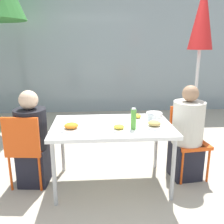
{
  "coord_description": "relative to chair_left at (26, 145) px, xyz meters",
  "views": [
    {
      "loc": [
        -0.2,
        -2.68,
        1.64
      ],
      "look_at": [
        0.0,
        0.0,
        0.9
      ],
      "focal_mm": 40.0,
      "sensor_mm": 36.0,
      "label": 1
    }
  ],
  "objects": [
    {
      "name": "chair_left",
      "position": [
        0.0,
        0.0,
        0.0
      ],
      "size": [
        0.44,
        0.44,
        0.88
      ],
      "rotation": [
        0.0,
        0.0,
        -0.1
      ],
      "color": "#E54C14",
      "rests_on": "ground"
    },
    {
      "name": "person_left",
      "position": [
        0.06,
        0.07,
        0.01
      ],
      "size": [
        0.36,
        0.36,
        1.14
      ],
      "rotation": [
        0.0,
        0.0,
        -0.1
      ],
      "color": "black",
      "rests_on": "ground"
    },
    {
      "name": "plate_3",
      "position": [
        1.3,
        0.19,
        0.25
      ],
      "size": [
        0.22,
        0.22,
        0.06
      ],
      "color": "white",
      "rests_on": "dining_table"
    },
    {
      "name": "person_right",
      "position": [
        1.92,
        0.09,
        0.03
      ],
      "size": [
        0.37,
        0.37,
        1.17
      ],
      "rotation": [
        0.0,
        0.0,
        -3.03
      ],
      "color": "black",
      "rests_on": "ground"
    },
    {
      "name": "ground_plane",
      "position": [
        0.99,
        -0.02,
        -0.52
      ],
      "size": [
        24.0,
        24.0,
        0.0
      ],
      "primitive_type": "plane",
      "color": "#B2A893"
    },
    {
      "name": "drinking_cup",
      "position": [
        1.45,
        0.07,
        0.28
      ],
      "size": [
        0.07,
        0.07,
        0.1
      ],
      "color": "silver",
      "rests_on": "dining_table"
    },
    {
      "name": "dining_table",
      "position": [
        0.99,
        -0.02,
        0.17
      ],
      "size": [
        1.36,
        0.86,
        0.75
      ],
      "color": "white",
      "rests_on": "ground"
    },
    {
      "name": "plate_0",
      "position": [
        1.05,
        -0.2,
        0.25
      ],
      "size": [
        0.21,
        0.21,
        0.06
      ],
      "color": "white",
      "rests_on": "dining_table"
    },
    {
      "name": "plate_1",
      "position": [
        0.54,
        -0.15,
        0.26
      ],
      "size": [
        0.27,
        0.27,
        0.07
      ],
      "color": "white",
      "rests_on": "dining_table"
    },
    {
      "name": "chair_right",
      "position": [
        1.96,
        0.17,
        0.0
      ],
      "size": [
        0.44,
        0.44,
        0.88
      ],
      "rotation": [
        0.0,
        0.0,
        -3.03
      ],
      "color": "#E54C14",
      "rests_on": "ground"
    },
    {
      "name": "plate_2",
      "position": [
        1.45,
        -0.13,
        0.26
      ],
      "size": [
        0.26,
        0.26,
        0.07
      ],
      "color": "white",
      "rests_on": "dining_table"
    },
    {
      "name": "bottle",
      "position": [
        1.2,
        -0.18,
        0.34
      ],
      "size": [
        0.06,
        0.06,
        0.23
      ],
      "color": "#51A338",
      "rests_on": "dining_table"
    },
    {
      "name": "salad_bowl",
      "position": [
        1.54,
        0.25,
        0.26
      ],
      "size": [
        0.2,
        0.2,
        0.06
      ],
      "color": "white",
      "rests_on": "dining_table"
    },
    {
      "name": "closed_umbrella",
      "position": [
        2.2,
        0.63,
        1.3
      ],
      "size": [
        0.36,
        0.36,
        2.41
      ],
      "color": "#333333",
      "rests_on": "ground"
    },
    {
      "name": "building_facade",
      "position": [
        0.99,
        3.43,
        0.98
      ],
      "size": [
        10.0,
        0.2,
        3.0
      ],
      "color": "#89999E",
      "rests_on": "ground"
    }
  ]
}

